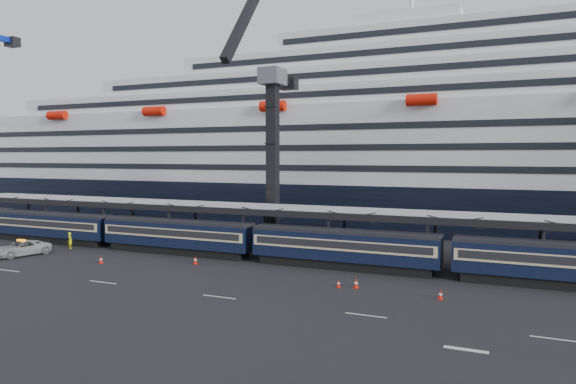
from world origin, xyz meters
name	(u,v)px	position (x,y,z in m)	size (l,w,h in m)	color
ground	(405,304)	(0.00, 0.00, 0.00)	(260.00, 260.00, 0.00)	black
lane_markings	(524,342)	(8.15, -5.23, 0.01)	(111.00, 4.27, 0.02)	beige
train	(376,249)	(-4.65, 10.00, 2.20)	(133.05, 3.00, 4.05)	black
canopy	(432,216)	(0.00, 14.00, 5.25)	(130.00, 6.25, 5.53)	#919398
cruise_ship	(454,149)	(-1.08, 45.99, 12.34)	(214.09, 28.84, 34.00)	black
crane_dark_near	(271,151)	(-20.00, 18.59, 11.93)	(4.50, 17.75, 35.08)	#45464C
pickup_truck	(22,248)	(-43.43, 1.94, 0.84)	(2.78, 6.04, 1.68)	#9FA1A6
worker	(70,240)	(-41.92, 7.50, 0.99)	(0.72, 0.47, 1.98)	#E5E90C
traffic_cone_a	(101,260)	(-32.17, 2.30, 0.39)	(0.39, 0.39, 0.78)	red
traffic_cone_b	(195,260)	(-22.80, 5.86, 0.42)	(0.43, 0.43, 0.86)	red
traffic_cone_c	(338,284)	(-6.16, 2.65, 0.34)	(0.34, 0.34, 0.68)	red
traffic_cone_d	(356,283)	(-4.72, 3.04, 0.42)	(0.43, 0.43, 0.86)	red
traffic_cone_e	(440,295)	(2.33, 2.32, 0.38)	(0.38, 0.38, 0.76)	red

